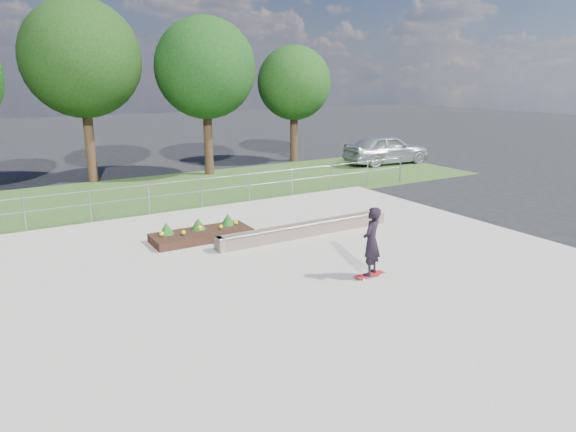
# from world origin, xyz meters

# --- Properties ---
(ground) EXTENTS (120.00, 120.00, 0.00)m
(ground) POSITION_xyz_m (0.00, 0.00, 0.00)
(ground) COLOR black
(ground) RESTS_ON ground
(grass_verge) EXTENTS (30.00, 8.00, 0.02)m
(grass_verge) POSITION_xyz_m (0.00, 11.00, 0.01)
(grass_verge) COLOR #305020
(grass_verge) RESTS_ON ground
(concrete_slab) EXTENTS (15.00, 15.00, 0.06)m
(concrete_slab) POSITION_xyz_m (0.00, 0.00, 0.03)
(concrete_slab) COLOR #ABA898
(concrete_slab) RESTS_ON ground
(fence) EXTENTS (20.06, 0.06, 1.20)m
(fence) POSITION_xyz_m (0.00, 7.50, 0.77)
(fence) COLOR gray
(fence) RESTS_ON ground
(tree_mid_left) EXTENTS (5.25, 5.25, 8.25)m
(tree_mid_left) POSITION_xyz_m (-2.50, 15.00, 5.61)
(tree_mid_left) COLOR #331F14
(tree_mid_left) RESTS_ON ground
(tree_mid_right) EXTENTS (4.90, 4.90, 7.70)m
(tree_mid_right) POSITION_xyz_m (3.00, 14.00, 5.23)
(tree_mid_right) COLOR black
(tree_mid_right) RESTS_ON ground
(tree_far_right) EXTENTS (4.20, 4.20, 6.60)m
(tree_far_right) POSITION_xyz_m (9.00, 15.50, 4.48)
(tree_far_right) COLOR #311F13
(tree_far_right) RESTS_ON ground
(grind_ledge) EXTENTS (6.00, 0.44, 0.43)m
(grind_ledge) POSITION_xyz_m (1.45, 2.49, 0.26)
(grind_ledge) COLOR brown
(grind_ledge) RESTS_ON concrete_slab
(planter_bed) EXTENTS (3.00, 1.20, 0.61)m
(planter_bed) POSITION_xyz_m (-1.48, 3.88, 0.24)
(planter_bed) COLOR black
(planter_bed) RESTS_ON concrete_slab
(skateboarder) EXTENTS (0.80, 0.66, 1.79)m
(skateboarder) POSITION_xyz_m (0.94, -1.21, 0.99)
(skateboarder) COLOR white
(skateboarder) RESTS_ON concrete_slab
(parked_car) EXTENTS (5.17, 2.47, 1.70)m
(parked_car) POSITION_xyz_m (12.94, 11.83, 0.85)
(parked_car) COLOR #AEB3B8
(parked_car) RESTS_ON ground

